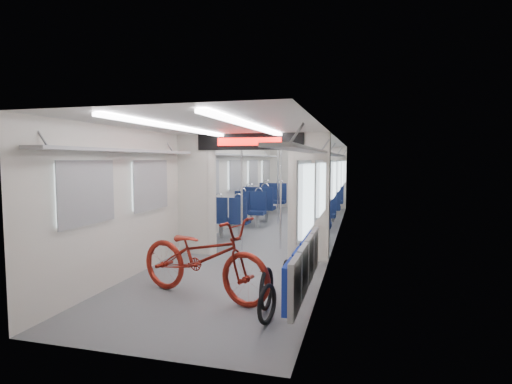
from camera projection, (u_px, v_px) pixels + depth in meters
carriage at (271, 174)px, 9.10m from camera, size 12.00×12.02×2.31m
bicycle at (203, 257)px, 5.25m from camera, size 2.18×1.27×1.08m
flip_bench at (304, 265)px, 4.71m from camera, size 0.12×2.15×0.56m
bike_hoop_a at (267, 306)px, 4.42m from camera, size 0.14×0.45×0.45m
bike_hoop_b at (266, 291)px, 4.83m from camera, size 0.07×0.52×0.52m
bike_hoop_c at (286, 277)px, 5.52m from camera, size 0.05×0.44×0.44m
seat_bay_near_left at (240, 211)px, 10.02m from camera, size 0.89×1.96×1.06m
seat_bay_near_right at (315, 214)px, 9.51m from camera, size 0.88×1.94×1.06m
seat_bay_far_left at (266, 199)px, 12.67m from camera, size 0.94×2.21×1.14m
seat_bay_far_right at (327, 199)px, 12.69m from camera, size 0.96×2.30×1.17m
stanchion_near_left at (242, 193)px, 7.95m from camera, size 0.04×0.04×2.30m
stanchion_near_right at (281, 193)px, 8.06m from camera, size 0.04×0.04×2.30m
stanchion_far_left at (278, 184)px, 11.24m from camera, size 0.04×0.04×2.30m
stanchion_far_right at (299, 184)px, 11.18m from camera, size 0.04×0.04×2.30m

